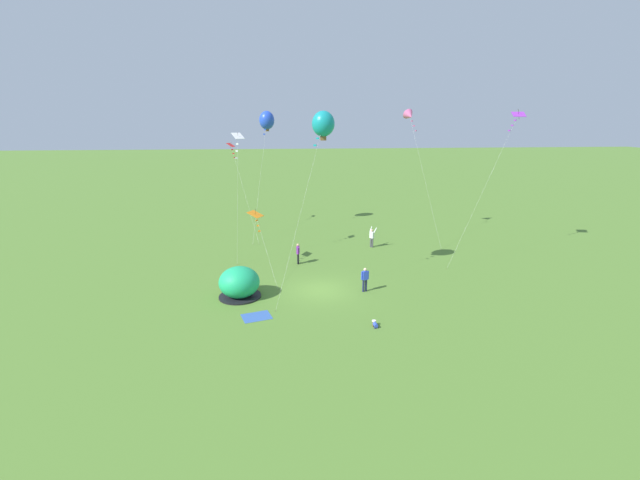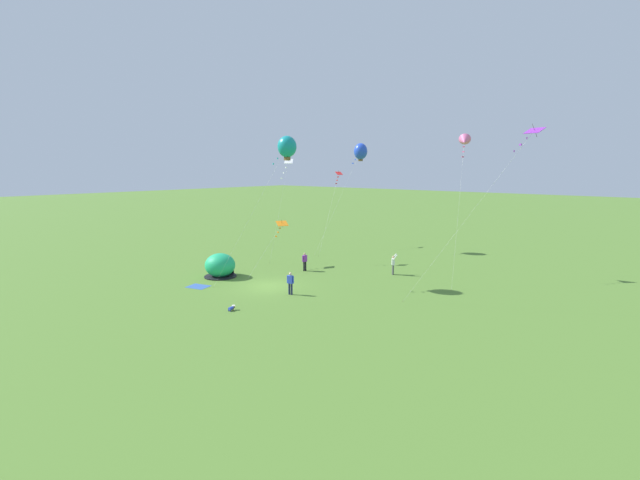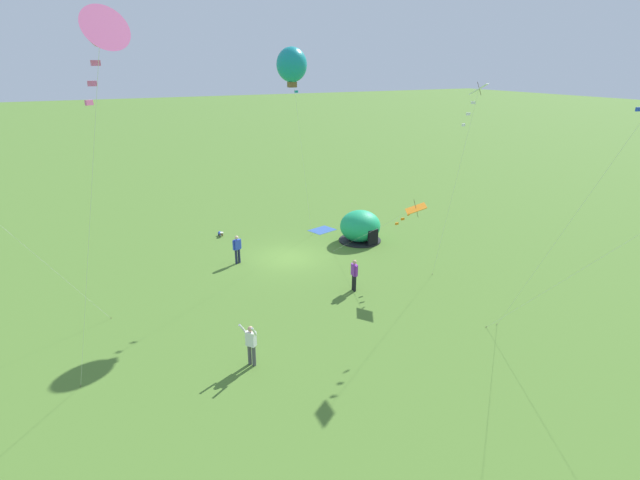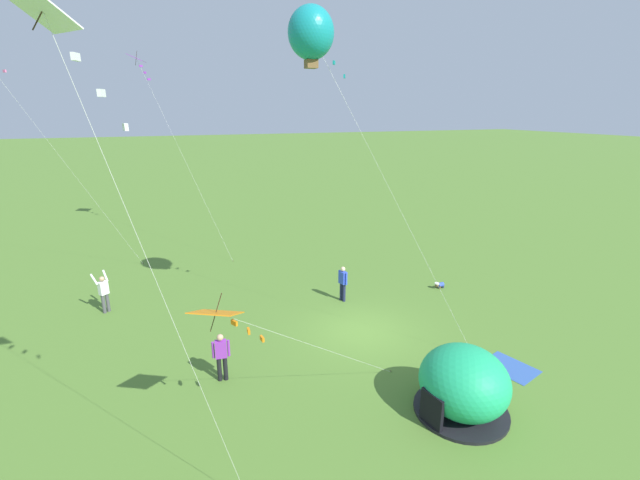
# 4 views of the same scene
# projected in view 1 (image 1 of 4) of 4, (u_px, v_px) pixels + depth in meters

# --- Properties ---
(ground_plane) EXTENTS (300.00, 300.00, 0.00)m
(ground_plane) POSITION_uv_depth(u_px,v_px,m) (321.00, 290.00, 29.76)
(ground_plane) COLOR #517A2D
(popup_tent) EXTENTS (2.81, 2.81, 2.10)m
(popup_tent) POSITION_uv_depth(u_px,v_px,m) (239.00, 283.00, 28.38)
(popup_tent) COLOR #1EAD6B
(popup_tent) RESTS_ON ground
(picnic_blanket) EXTENTS (2.00, 1.73, 0.01)m
(picnic_blanket) POSITION_uv_depth(u_px,v_px,m) (257.00, 317.00, 25.75)
(picnic_blanket) COLOR #3359A5
(picnic_blanket) RESTS_ON ground
(toddler_crawling) EXTENTS (0.29, 0.55, 0.32)m
(toddler_crawling) POSITION_uv_depth(u_px,v_px,m) (375.00, 324.00, 24.45)
(toddler_crawling) COLOR blue
(toddler_crawling) RESTS_ON ground
(person_with_toddler) EXTENTS (0.28, 0.59, 1.72)m
(person_with_toddler) POSITION_uv_depth(u_px,v_px,m) (298.00, 253.00, 34.96)
(person_with_toddler) COLOR black
(person_with_toddler) RESTS_ON ground
(person_center_field) EXTENTS (0.68, 0.72, 1.89)m
(person_center_field) POSITION_uv_depth(u_px,v_px,m) (372.00, 237.00, 39.53)
(person_center_field) COLOR #4C4C51
(person_center_field) RESTS_ON ground
(person_watching_sky) EXTENTS (0.57, 0.34, 1.72)m
(person_watching_sky) POSITION_uv_depth(u_px,v_px,m) (365.00, 278.00, 29.28)
(person_watching_sky) COLOR #1E2347
(person_watching_sky) RESTS_ON ground
(kite_white) EXTENTS (1.10, 3.11, 10.48)m
(kite_white) POSITION_uv_depth(u_px,v_px,m) (238.00, 141.00, 34.62)
(kite_white) COLOR silver
(kite_white) RESTS_ON ground
(kite_pink) EXTENTS (2.59, 6.44, 12.45)m
(kite_pink) POSITION_uv_depth(u_px,v_px,m) (410.00, 116.00, 41.03)
(kite_pink) COLOR silver
(kite_pink) RESTS_ON ground
(kite_blue) EXTENTS (2.35, 7.09, 12.31)m
(kite_blue) POSITION_uv_depth(u_px,v_px,m) (267.00, 120.00, 43.74)
(kite_blue) COLOR silver
(kite_blue) RESTS_ON ground
(kite_red) EXTENTS (3.41, 7.83, 9.21)m
(kite_red) POSITION_uv_depth(u_px,v_px,m) (232.00, 149.00, 44.80)
(kite_red) COLOR silver
(kite_red) RESTS_ON ground
(kite_teal) EXTENTS (4.26, 5.88, 12.04)m
(kite_teal) POSITION_uv_depth(u_px,v_px,m) (323.00, 124.00, 28.66)
(kite_teal) COLOR silver
(kite_teal) RESTS_ON ground
(kite_orange) EXTENTS (2.41, 6.68, 4.62)m
(kite_orange) POSITION_uv_depth(u_px,v_px,m) (256.00, 216.00, 34.09)
(kite_orange) COLOR silver
(kite_orange) RESTS_ON ground
(kite_purple) EXTENTS (7.44, 4.77, 12.31)m
(kite_purple) POSITION_uv_depth(u_px,v_px,m) (517.00, 118.00, 35.32)
(kite_purple) COLOR silver
(kite_purple) RESTS_ON ground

